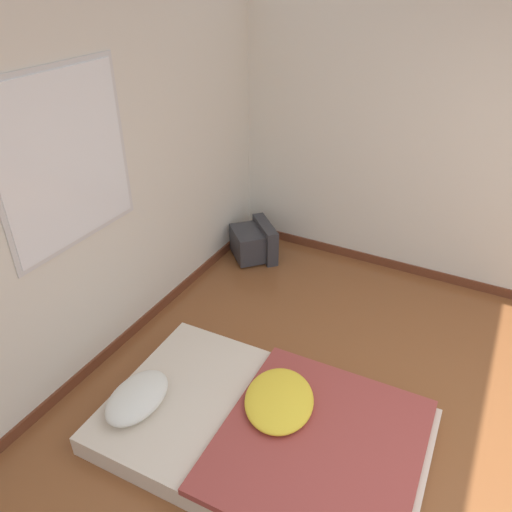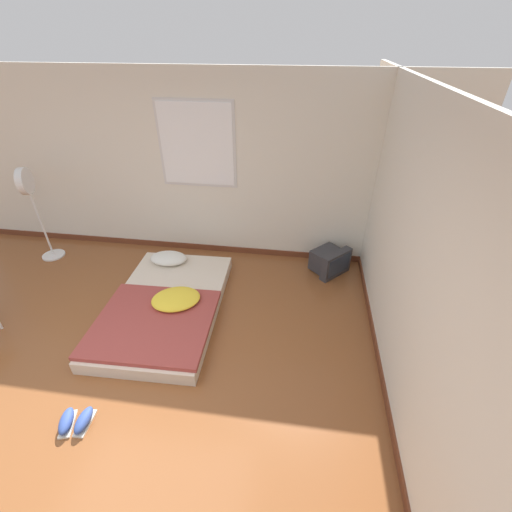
# 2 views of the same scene
# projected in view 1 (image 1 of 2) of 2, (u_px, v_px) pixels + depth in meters

# --- Properties ---
(wall_back) EXTENTS (7.58, 0.08, 2.60)m
(wall_back) POSITION_uv_depth(u_px,v_px,m) (49.00, 224.00, 3.18)
(wall_back) COLOR silver
(wall_back) RESTS_ON ground_plane
(mattress_bed) EXTENTS (1.36, 2.11, 0.30)m
(mattress_bed) POSITION_uv_depth(u_px,v_px,m) (265.00, 430.00, 3.25)
(mattress_bed) COLOR beige
(mattress_bed) RESTS_ON ground_plane
(crt_tv) EXTENTS (0.60, 0.60, 0.37)m
(crt_tv) POSITION_uv_depth(u_px,v_px,m) (255.00, 242.00, 5.21)
(crt_tv) COLOR #333338
(crt_tv) RESTS_ON ground_plane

